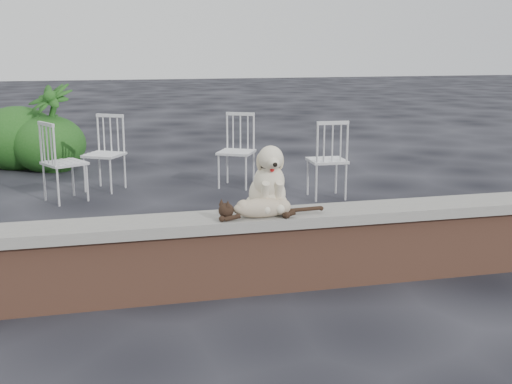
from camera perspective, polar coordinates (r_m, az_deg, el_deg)
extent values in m
plane|color=black|center=(4.85, -4.62, -8.90)|extent=(60.00, 60.00, 0.00)
cube|color=brown|center=(4.76, -4.68, -6.10)|extent=(6.00, 0.30, 0.50)
cube|color=slate|center=(4.67, -4.74, -2.74)|extent=(6.20, 0.40, 0.08)
imported|color=#1D5017|center=(9.80, -17.59, 5.45)|extent=(0.99, 0.99, 1.25)
ellipsoid|color=#1D5017|center=(10.20, -20.30, 4.44)|extent=(1.22, 1.12, 0.96)
ellipsoid|color=#1D5017|center=(9.86, -17.85, 4.03)|extent=(1.06, 0.97, 0.84)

